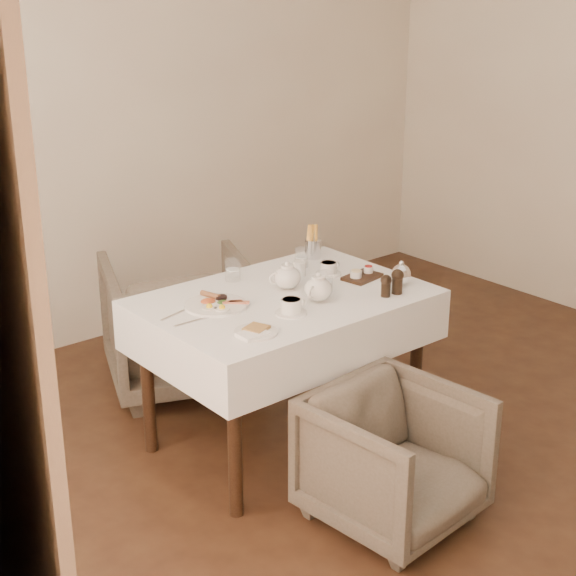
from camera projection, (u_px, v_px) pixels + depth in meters
The scene contains 20 objects.
table at pixel (284, 319), 4.06m from camera, with size 1.28×0.88×0.75m.
armchair_near at pixel (394, 459), 3.58m from camera, with size 0.61×0.62×0.57m, color #4B4337.
armchair_far at pixel (179, 323), 4.75m from camera, with size 0.76×0.78×0.71m, color #4B4337.
breakfast_plate at pixel (216, 304), 3.89m from camera, with size 0.28×0.28×0.03m.
side_plate at pixel (255, 332), 3.60m from camera, with size 0.18×0.18×0.02m.
teapot_centre at pixel (287, 275), 4.07m from camera, with size 0.17×0.13×0.14m, color white, non-canonical shape.
teapot_front at pixel (318, 287), 3.92m from camera, with size 0.17×0.13×0.14m, color white, non-canonical shape.
creamer at pixel (299, 269), 4.26m from camera, with size 0.06×0.06×0.07m, color white.
teacup_near at pixel (291, 307), 3.80m from camera, with size 0.14×0.14×0.07m.
teacup_far at pixel (328, 269), 4.28m from camera, with size 0.13×0.13×0.06m.
glass_left at pixel (233, 270), 4.20m from camera, with size 0.07×0.07×0.10m, color silver.
glass_mid at pixel (325, 281), 4.06m from camera, with size 0.07×0.07×0.10m, color silver.
glass_right at pixel (302, 257), 4.39m from camera, with size 0.07×0.07×0.10m, color silver.
condiment_board at pixel (362, 276), 4.23m from camera, with size 0.20×0.15×0.05m.
pepper_mill_left at pixel (386, 286), 3.99m from camera, with size 0.05×0.05×0.10m, color black, non-canonical shape.
pepper_mill_right at pixel (397, 281), 4.03m from camera, with size 0.06×0.06×0.12m, color black, non-canonical shape.
silver_pot at pixel (401, 273), 4.13m from camera, with size 0.11×0.09×0.12m, color white, non-canonical shape.
fries_cup at pixel (313, 243), 4.51m from camera, with size 0.08×0.08×0.18m.
cutlery_fork at pixel (175, 314), 3.80m from camera, with size 0.01×0.17×0.00m, color silver.
cutlery_knife at pixel (194, 321), 3.72m from camera, with size 0.02×0.19×0.00m, color silver.
Camera 1 is at (-2.75, -2.13, 2.18)m, focal length 55.00 mm.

